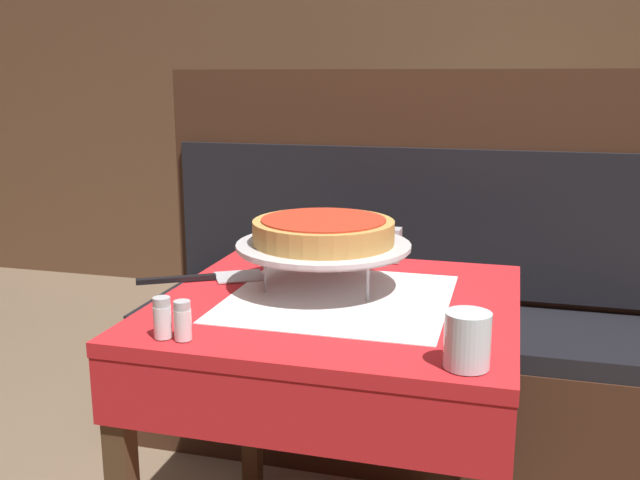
{
  "coord_description": "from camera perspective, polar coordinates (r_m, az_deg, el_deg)",
  "views": [
    {
      "loc": [
        0.36,
        -1.49,
        1.24
      ],
      "look_at": [
        -0.05,
        0.03,
        0.88
      ],
      "focal_mm": 40.0,
      "sensor_mm": 36.0,
      "label": 1
    }
  ],
  "objects": [
    {
      "name": "booth_bench",
      "position": [
        2.48,
        5.86,
        -8.08
      ],
      "size": [
        1.74,
        0.53,
        1.26
      ],
      "color": "#3D2316",
      "rests_on": "ground_plane"
    },
    {
      "name": "pizza_pan_stand",
      "position": [
        1.65,
        0.28,
        -0.58
      ],
      "size": [
        0.41,
        0.41,
        0.11
      ],
      "color": "#ADADB2",
      "rests_on": "dining_table_front"
    },
    {
      "name": "back_wall_panel",
      "position": [
        3.88,
        10.19,
        12.23
      ],
      "size": [
        6.0,
        0.04,
        2.4
      ],
      "primitive_type": "cube",
      "color": "brown",
      "rests_on": "ground_plane"
    },
    {
      "name": "condiment_caddy",
      "position": [
        3.27,
        12.45,
        4.88
      ],
      "size": [
        0.11,
        0.11,
        0.16
      ],
      "color": "black",
      "rests_on": "dining_table_rear"
    },
    {
      "name": "water_glass_near",
      "position": [
        1.24,
        11.7,
        -7.83
      ],
      "size": [
        0.08,
        0.08,
        0.1
      ],
      "color": "silver",
      "rests_on": "dining_table_front"
    },
    {
      "name": "salt_shaker",
      "position": [
        1.39,
        -12.5,
        -6.1
      ],
      "size": [
        0.03,
        0.03,
        0.08
      ],
      "color": "silver",
      "rests_on": "dining_table_front"
    },
    {
      "name": "dining_table_rear",
      "position": [
        3.34,
        12.23,
        2.66
      ],
      "size": [
        0.82,
        0.82,
        0.75
      ],
      "color": "#1E6B33",
      "rests_on": "ground_plane"
    },
    {
      "name": "pizza_server",
      "position": [
        1.76,
        -8.91,
        -3.0
      ],
      "size": [
        0.3,
        0.21,
        0.01
      ],
      "color": "#BCBCC1",
      "rests_on": "dining_table_front"
    },
    {
      "name": "pepper_shaker",
      "position": [
        1.37,
        -10.94,
        -6.35
      ],
      "size": [
        0.03,
        0.03,
        0.08
      ],
      "color": "silver",
      "rests_on": "dining_table_front"
    },
    {
      "name": "napkin_holder",
      "position": [
        1.91,
        4.98,
        -0.35
      ],
      "size": [
        0.1,
        0.05,
        0.09
      ],
      "color": "#B2B2B7",
      "rests_on": "dining_table_front"
    },
    {
      "name": "dining_table_front",
      "position": [
        1.64,
        1.53,
        -8.12
      ],
      "size": [
        0.78,
        0.78,
        0.75
      ],
      "color": "red",
      "rests_on": "ground_plane"
    },
    {
      "name": "deep_dish_pizza",
      "position": [
        1.64,
        0.28,
        0.73
      ],
      "size": [
        0.33,
        0.33,
        0.06
      ],
      "color": "#C68E47",
      "rests_on": "pizza_pan_stand"
    }
  ]
}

